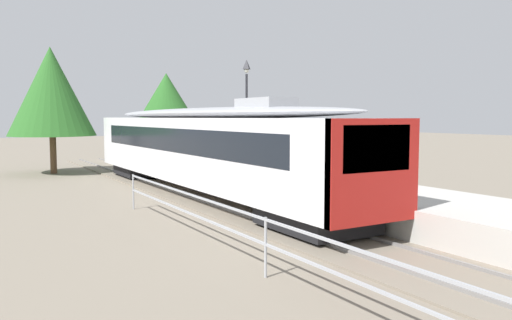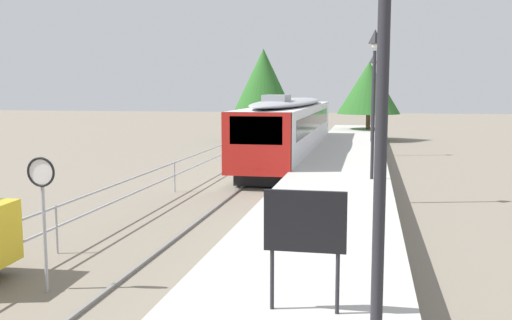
% 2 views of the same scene
% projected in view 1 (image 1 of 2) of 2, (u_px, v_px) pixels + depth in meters
% --- Properties ---
extents(ground_plane, '(160.00, 160.00, 0.00)m').
position_uv_depth(ground_plane, '(254.00, 263.00, 11.44)').
color(ground_plane, slate).
extents(track_rails, '(3.20, 60.00, 0.14)m').
position_uv_depth(track_rails, '(356.00, 245.00, 12.95)').
color(track_rails, slate).
rests_on(track_rails, ground).
extents(commuter_train, '(2.82, 20.44, 3.74)m').
position_uv_depth(commuter_train, '(202.00, 145.00, 20.86)').
color(commuter_train, silver).
rests_on(commuter_train, track_rails).
extents(station_platform, '(3.90, 60.00, 0.90)m').
position_uv_depth(station_platform, '(443.00, 216.00, 14.55)').
color(station_platform, '#B7B5AD').
rests_on(station_platform, ground).
extents(platform_lamp_far_end, '(0.34, 0.34, 5.35)m').
position_uv_depth(platform_lamp_far_end, '(247.00, 91.00, 26.62)').
color(platform_lamp_far_end, '#232328').
rests_on(platform_lamp_far_end, station_platform).
extents(tree_behind_carpark, '(5.07, 5.07, 6.36)m').
position_uv_depth(tree_behind_carpark, '(167.00, 103.00, 36.05)').
color(tree_behind_carpark, brown).
rests_on(tree_behind_carpark, ground).
extents(tree_behind_station_far, '(4.88, 4.88, 7.28)m').
position_uv_depth(tree_behind_station_far, '(51.00, 92.00, 29.28)').
color(tree_behind_station_far, brown).
rests_on(tree_behind_station_far, ground).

